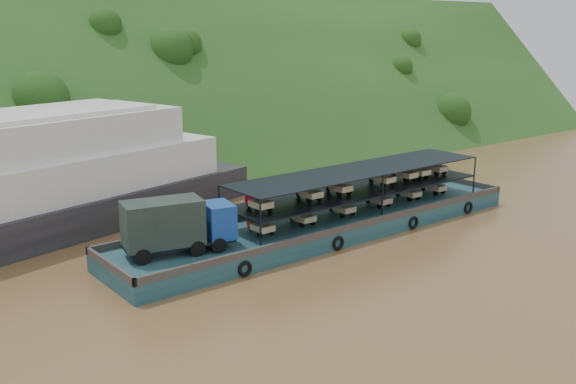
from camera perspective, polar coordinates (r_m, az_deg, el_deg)
ground at (r=48.74m, az=4.05°, el=-3.97°), size 160.00×160.00×0.00m
hillside at (r=78.26m, az=-14.01°, el=2.62°), size 140.00×39.60×39.60m
cargo_barge at (r=48.34m, az=2.27°, el=-2.61°), size 35.00×7.18×4.80m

